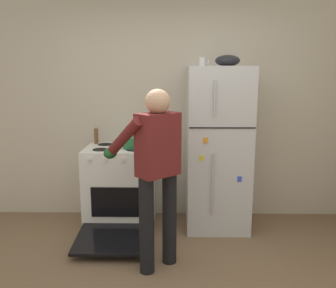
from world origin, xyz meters
The scene contains 8 objects.
kitchen_wall_back centered at (0.00, 1.95, 1.35)m, with size 6.00×0.10×2.70m, color beige.
refrigerator centered at (0.55, 1.57, 0.90)m, with size 0.68×0.72×1.80m.
stove_range centered at (-0.55, 1.55, 0.45)m, with size 0.76×1.22×0.92m.
person_cook centered at (-0.10, 0.66, 0.96)m, with size 0.71×0.75×1.60m.
red_pot centered at (-0.39, 1.52, 0.98)m, with size 0.33×0.23×0.12m.
coffee_mug centered at (0.37, 1.62, 1.84)m, with size 0.11×0.08×0.10m.
pepper_mill centered at (-0.85, 1.77, 1.01)m, with size 0.05×0.05×0.17m, color brown.
mixing_bowl centered at (0.63, 1.57, 1.86)m, with size 0.27×0.27×0.12m, color black.
Camera 1 is at (0.06, -2.35, 1.72)m, focal length 38.33 mm.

